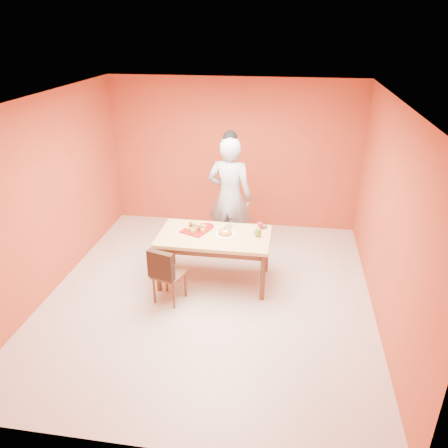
% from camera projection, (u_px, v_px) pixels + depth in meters
% --- Properties ---
extents(floor, '(5.00, 5.00, 0.00)m').
position_uv_depth(floor, '(209.00, 295.00, 6.21)').
color(floor, beige).
rests_on(floor, ground).
extents(ceiling, '(5.00, 5.00, 0.00)m').
position_uv_depth(ceiling, '(206.00, 101.00, 5.07)').
color(ceiling, white).
rests_on(ceiling, wall_back).
extents(wall_back, '(4.50, 0.00, 4.50)m').
position_uv_depth(wall_back, '(234.00, 154.00, 7.88)').
color(wall_back, '#C04C2C').
rests_on(wall_back, floor).
extents(wall_left, '(0.00, 5.00, 5.00)m').
position_uv_depth(wall_left, '(46.00, 198.00, 5.95)').
color(wall_left, '#C04C2C').
rests_on(wall_left, floor).
extents(wall_right, '(0.00, 5.00, 5.00)m').
position_uv_depth(wall_right, '(389.00, 219.00, 5.32)').
color(wall_right, '#C04C2C').
rests_on(wall_right, floor).
extents(dining_table, '(1.60, 0.90, 0.76)m').
position_uv_depth(dining_table, '(214.00, 241.00, 6.29)').
color(dining_table, '#F1D67E').
rests_on(dining_table, floor).
extents(dining_chair, '(0.49, 0.54, 0.84)m').
position_uv_depth(dining_chair, '(169.00, 273.00, 5.91)').
color(dining_chair, brown).
rests_on(dining_chair, floor).
extents(pastry_pile, '(0.31, 0.31, 0.10)m').
position_uv_depth(pastry_pile, '(196.00, 226.00, 6.33)').
color(pastry_pile, tan).
rests_on(pastry_pile, pastry_platter).
extents(person, '(0.77, 0.56, 1.98)m').
position_uv_depth(person, '(230.00, 197.00, 6.94)').
color(person, '#9B9B9E').
rests_on(person, floor).
extents(pastry_platter, '(0.45, 0.45, 0.02)m').
position_uv_depth(pastry_platter, '(196.00, 230.00, 6.36)').
color(pastry_platter, maroon).
rests_on(pastry_platter, dining_table).
extents(red_dinner_plate, '(0.26, 0.26, 0.01)m').
position_uv_depth(red_dinner_plate, '(206.00, 226.00, 6.48)').
color(red_dinner_plate, maroon).
rests_on(red_dinner_plate, dining_table).
extents(white_cake_plate, '(0.32, 0.32, 0.01)m').
position_uv_depth(white_cake_plate, '(225.00, 234.00, 6.24)').
color(white_cake_plate, white).
rests_on(white_cake_plate, dining_table).
extents(sponge_cake, '(0.21, 0.21, 0.04)m').
position_uv_depth(sponge_cake, '(225.00, 233.00, 6.23)').
color(sponge_cake, '#C38132').
rests_on(sponge_cake, white_cake_plate).
extents(cake_server, '(0.12, 0.26, 0.01)m').
position_uv_depth(cake_server, '(228.00, 226.00, 6.38)').
color(cake_server, silver).
rests_on(cake_server, sponge_cake).
extents(egg_ornament, '(0.12, 0.09, 0.14)m').
position_uv_depth(egg_ornament, '(258.00, 232.00, 6.17)').
color(egg_ornament, olive).
rests_on(egg_ornament, dining_table).
extents(magenta_glass, '(0.09, 0.09, 0.10)m').
position_uv_depth(magenta_glass, '(260.00, 226.00, 6.40)').
color(magenta_glass, '#C41D46').
rests_on(magenta_glass, dining_table).
extents(checker_tin, '(0.12, 0.12, 0.03)m').
position_uv_depth(checker_tin, '(263.00, 227.00, 6.46)').
color(checker_tin, '#331E0E').
rests_on(checker_tin, dining_table).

